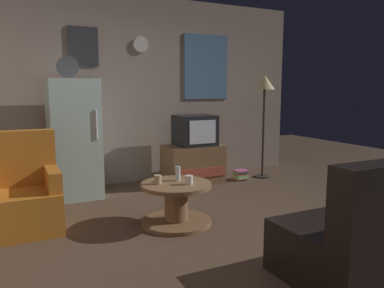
# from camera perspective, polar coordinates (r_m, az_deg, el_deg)

# --- Properties ---
(ground_plane) EXTENTS (12.00, 12.00, 0.00)m
(ground_plane) POSITION_cam_1_polar(r_m,az_deg,el_deg) (3.68, 4.71, -13.61)
(ground_plane) COLOR #4C3828
(wall_with_art) EXTENTS (5.20, 0.12, 2.70)m
(wall_with_art) POSITION_cam_1_polar(r_m,az_deg,el_deg) (5.66, -7.95, 8.05)
(wall_with_art) COLOR gray
(wall_with_art) RESTS_ON ground_plane
(fridge) EXTENTS (0.60, 0.62, 1.77)m
(fridge) POSITION_cam_1_polar(r_m,az_deg,el_deg) (4.99, -17.44, 0.80)
(fridge) COLOR silver
(fridge) RESTS_ON ground_plane
(tv_stand) EXTENTS (0.84, 0.53, 0.56)m
(tv_stand) POSITION_cam_1_polar(r_m,az_deg,el_deg) (5.56, 0.16, -3.05)
(tv_stand) COLOR brown
(tv_stand) RESTS_ON ground_plane
(crt_tv) EXTENTS (0.54, 0.51, 0.44)m
(crt_tv) POSITION_cam_1_polar(r_m,az_deg,el_deg) (5.49, 0.43, 2.09)
(crt_tv) COLOR black
(crt_tv) RESTS_ON tv_stand
(standing_lamp) EXTENTS (0.32, 0.32, 1.59)m
(standing_lamp) POSITION_cam_1_polar(r_m,az_deg,el_deg) (5.91, 10.93, 8.01)
(standing_lamp) COLOR #332D28
(standing_lamp) RESTS_ON ground_plane
(coffee_table) EXTENTS (0.72, 0.72, 0.43)m
(coffee_table) POSITION_cam_1_polar(r_m,az_deg,el_deg) (3.89, -2.42, -8.99)
(coffee_table) COLOR brown
(coffee_table) RESTS_ON ground_plane
(wine_glass) EXTENTS (0.05, 0.05, 0.15)m
(wine_glass) POSITION_cam_1_polar(r_m,az_deg,el_deg) (3.93, -2.15, -4.49)
(wine_glass) COLOR silver
(wine_glass) RESTS_ON coffee_table
(mug_ceramic_white) EXTENTS (0.08, 0.08, 0.09)m
(mug_ceramic_white) POSITION_cam_1_polar(r_m,az_deg,el_deg) (3.77, -0.45, -5.47)
(mug_ceramic_white) COLOR silver
(mug_ceramic_white) RESTS_ON coffee_table
(mug_ceramic_tan) EXTENTS (0.08, 0.08, 0.09)m
(mug_ceramic_tan) POSITION_cam_1_polar(r_m,az_deg,el_deg) (3.81, -5.23, -5.38)
(mug_ceramic_tan) COLOR tan
(mug_ceramic_tan) RESTS_ON coffee_table
(armchair) EXTENTS (0.68, 0.68, 0.96)m
(armchair) POSITION_cam_1_polar(r_m,az_deg,el_deg) (4.07, -24.32, -7.17)
(armchair) COLOR #B2661E
(armchair) RESTS_ON ground_plane
(book_stack) EXTENTS (0.19, 0.17, 0.15)m
(book_stack) POSITION_cam_1_polar(r_m,az_deg,el_deg) (5.80, 7.42, -4.68)
(book_stack) COLOR #9261BA
(book_stack) RESTS_ON ground_plane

